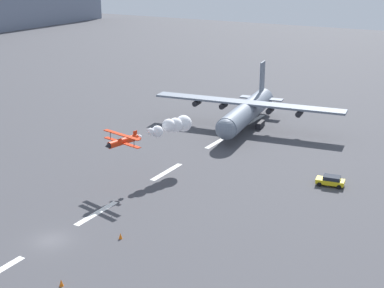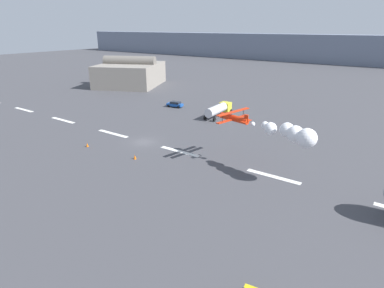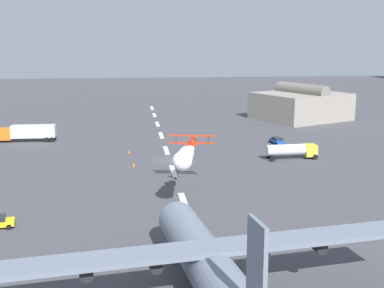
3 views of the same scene
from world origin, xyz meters
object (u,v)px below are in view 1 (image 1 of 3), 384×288
Objects in this scene: stunt_biplane_red at (168,127)px; traffic_cone_near at (61,283)px; traffic_cone_far at (120,236)px; cargo_transport_plane at (245,112)px; followme_car_yellow at (331,180)px.

stunt_biplane_red reaches higher than traffic_cone_near.
traffic_cone_far is (10.94, 0.86, 0.00)m from traffic_cone_near.
cargo_transport_plane is 58.61m from traffic_cone_near.
stunt_biplane_red is 25.28m from followme_car_yellow.
cargo_transport_plane is at bearing -2.50° from stunt_biplane_red.
cargo_transport_plane is 25.88m from stunt_biplane_red.
traffic_cone_near is at bearing -173.36° from cargo_transport_plane.
traffic_cone_far is at bearing 4.51° from traffic_cone_near.
followme_car_yellow is at bearing -22.00° from traffic_cone_near.
traffic_cone_far is (-47.20, -5.91, -3.00)m from cargo_transport_plane.
followme_car_yellow is 5.65× the size of traffic_cone_far.
stunt_biplane_red is at bearing 105.33° from followme_car_yellow.
cargo_transport_plane is 49.69× the size of traffic_cone_near.
cargo_transport_plane reaches higher than followme_car_yellow.
traffic_cone_far is at bearing -161.98° from stunt_biplane_red.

